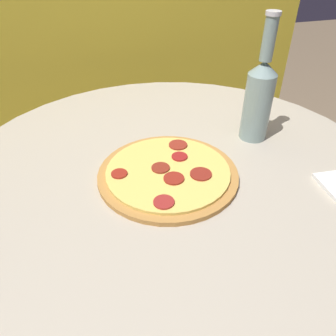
% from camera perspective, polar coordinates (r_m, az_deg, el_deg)
% --- Properties ---
extents(table, '(0.94, 0.94, 0.75)m').
position_cam_1_polar(table, '(0.80, 0.59, -9.45)').
color(table, '#B2A893').
rests_on(table, ground_plane).
extents(fence_panel, '(1.58, 0.04, 1.67)m').
position_cam_1_polar(fence_panel, '(1.36, -9.72, 22.11)').
color(fence_panel, gold).
rests_on(fence_panel, ground_plane).
extents(pizza, '(0.28, 0.28, 0.02)m').
position_cam_1_polar(pizza, '(0.66, 0.02, -0.85)').
color(pizza, '#B77F3D').
rests_on(pizza, table).
extents(beer_bottle, '(0.06, 0.06, 0.28)m').
position_cam_1_polar(beer_bottle, '(0.77, 15.54, 11.92)').
color(beer_bottle, gray).
rests_on(beer_bottle, table).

